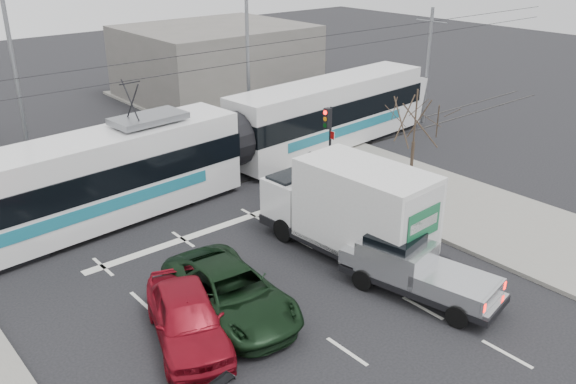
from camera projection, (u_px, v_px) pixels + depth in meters
ground at (319, 288)px, 20.49m from camera, size 120.00×120.00×0.00m
sidewalk_right at (476, 213)px, 25.77m from camera, size 6.00×60.00×0.15m
rails at (170, 196)px, 27.54m from camera, size 60.00×1.60×0.03m
building_right at (216, 62)px, 43.51m from camera, size 12.00×10.00×5.00m
bare_tree at (415, 121)px, 25.25m from camera, size 2.40×2.40×5.00m
traffic_signal at (328, 129)px, 27.81m from camera, size 0.44×0.44×3.60m
street_lamp_near at (245, 52)px, 32.67m from camera, size 2.38×0.25×9.00m
street_lamp_far at (11, 75)px, 27.29m from camera, size 2.38×0.25×9.00m
catenary at (163, 114)px, 26.01m from camera, size 60.00×0.20×7.00m
tram at (229, 142)px, 28.58m from camera, size 27.25×4.88×5.54m
silver_pickup at (412, 267)px, 19.87m from camera, size 2.79×5.54×1.92m
box_truck at (351, 210)px, 21.99m from camera, size 2.90×7.31×3.59m
navy_pickup at (331, 183)px, 26.46m from camera, size 3.53×5.01×1.99m
green_car at (231, 292)px, 18.84m from camera, size 3.03×5.71×1.53m
red_car at (187, 317)px, 17.54m from camera, size 3.39×5.13×1.62m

